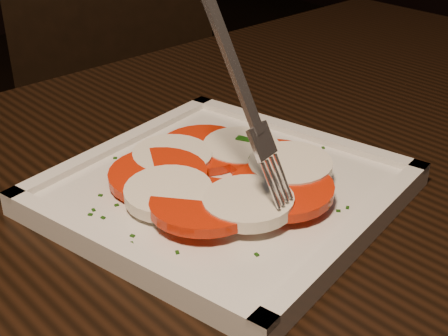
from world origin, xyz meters
TOP-DOWN VIEW (x-y plane):
  - table at (-0.19, -0.18)m, footprint 1.26×0.89m
  - chair at (0.02, 0.54)m, footprint 0.54×0.54m
  - plate at (-0.27, -0.15)m, footprint 0.32×0.32m
  - caprese_salad at (-0.27, -0.15)m, footprint 0.23×0.20m
  - fork at (-0.29, -0.18)m, footprint 0.06×0.10m

SIDE VIEW (x-z plane):
  - chair at x=0.02m, z-range 0.07..1.00m
  - table at x=-0.19m, z-range 0.28..1.03m
  - plate at x=-0.27m, z-range 0.75..0.76m
  - caprese_salad at x=-0.27m, z-range 0.76..0.79m
  - fork at x=-0.29m, z-range 0.79..0.97m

